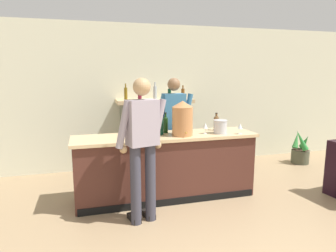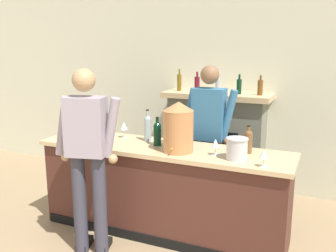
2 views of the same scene
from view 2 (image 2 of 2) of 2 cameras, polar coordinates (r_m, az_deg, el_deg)
name	(u,v)px [view 2 (image 2 of 2)]	position (r m, az deg, el deg)	size (l,w,h in m)	color
wall_back_panel	(223,89)	(5.26, 8.43, 5.63)	(12.00, 0.07, 2.75)	beige
bar_counter	(163,190)	(4.01, -0.83, -9.68)	(2.66, 0.67, 0.95)	#4C271F
fireplace_stone	(216,141)	(5.14, 7.34, -2.30)	(1.43, 0.52, 1.67)	slate
person_customer	(88,154)	(3.54, -12.16, -4.26)	(0.64, 0.37, 1.78)	#383844
person_bartender	(208,135)	(4.29, 6.16, -1.32)	(0.66, 0.31, 1.76)	brown
copper_dispenser	(178,127)	(3.62, 1.58, -0.12)	(0.30, 0.34, 0.50)	#C07C49
ice_bucket_steel	(237,149)	(3.47, 10.45, -3.42)	(0.20, 0.20, 0.20)	silver
wine_bottle_merlot_tall	(157,133)	(3.87, -1.64, -1.01)	(0.08, 0.08, 0.30)	black
wine_bottle_port_short	(148,127)	(4.04, -3.12, -0.17)	(0.08, 0.08, 0.35)	#9DB1B8
wine_bottle_rose_blush	(248,140)	(3.69, 12.12, -2.14)	(0.08, 0.08, 0.27)	brown
wine_bottle_riesling_slim	(172,131)	(3.94, 0.54, -0.76)	(0.07, 0.07, 0.31)	#133512
wine_glass_front_left	(124,126)	(4.21, -6.73, -0.03)	(0.09, 0.09, 0.18)	silver
wine_glass_by_dispenser	(215,144)	(3.57, 7.24, -2.72)	(0.07, 0.07, 0.16)	silver
wine_glass_back_row	(264,155)	(3.31, 14.37, -4.23)	(0.07, 0.07, 0.16)	silver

